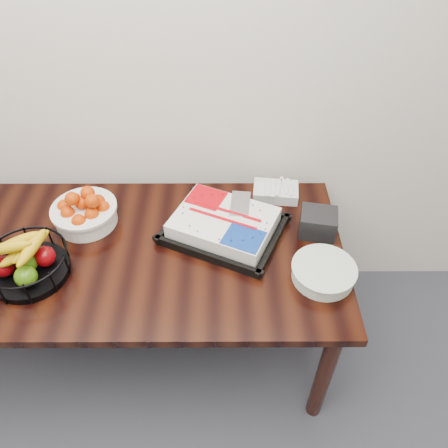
{
  "coord_description": "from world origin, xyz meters",
  "views": [
    {
      "loc": [
        0.38,
        0.72,
        2.12
      ],
      "look_at": [
        0.39,
        2.07,
        0.83
      ],
      "focal_mm": 35.0,
      "sensor_mm": 36.0,
      "label": 1
    }
  ],
  "objects_px": {
    "cake_tray": "(224,225)",
    "napkin_box": "(318,223)",
    "plate_stack": "(323,272)",
    "fruit_basket": "(27,262)",
    "table": "(136,262)",
    "tangerine_bowl": "(84,209)"
  },
  "relations": [
    {
      "from": "tangerine_bowl",
      "to": "napkin_box",
      "type": "height_order",
      "value": "tangerine_bowl"
    },
    {
      "from": "tangerine_bowl",
      "to": "table",
      "type": "bearing_deg",
      "value": -35.77
    },
    {
      "from": "cake_tray",
      "to": "tangerine_bowl",
      "type": "distance_m",
      "value": 0.63
    },
    {
      "from": "plate_stack",
      "to": "fruit_basket",
      "type": "bearing_deg",
      "value": 178.94
    },
    {
      "from": "cake_tray",
      "to": "tangerine_bowl",
      "type": "bearing_deg",
      "value": 173.74
    },
    {
      "from": "fruit_basket",
      "to": "plate_stack",
      "type": "bearing_deg",
      "value": -1.06
    },
    {
      "from": "cake_tray",
      "to": "tangerine_bowl",
      "type": "xyz_separation_m",
      "value": [
        -0.62,
        0.07,
        0.03
      ]
    },
    {
      "from": "table",
      "to": "napkin_box",
      "type": "distance_m",
      "value": 0.82
    },
    {
      "from": "table",
      "to": "cake_tray",
      "type": "bearing_deg",
      "value": 14.44
    },
    {
      "from": "fruit_basket",
      "to": "plate_stack",
      "type": "xyz_separation_m",
      "value": [
        1.17,
        -0.02,
        -0.04
      ]
    },
    {
      "from": "cake_tray",
      "to": "napkin_box",
      "type": "relative_size",
      "value": 3.84
    },
    {
      "from": "cake_tray",
      "to": "napkin_box",
      "type": "xyz_separation_m",
      "value": [
        0.41,
        0.0,
        0.01
      ]
    },
    {
      "from": "table",
      "to": "tangerine_bowl",
      "type": "relative_size",
      "value": 6.18
    },
    {
      "from": "cake_tray",
      "to": "fruit_basket",
      "type": "relative_size",
      "value": 1.81
    },
    {
      "from": "cake_tray",
      "to": "tangerine_bowl",
      "type": "height_order",
      "value": "tangerine_bowl"
    },
    {
      "from": "fruit_basket",
      "to": "cake_tray",
      "type": "bearing_deg",
      "value": 16.93
    },
    {
      "from": "plate_stack",
      "to": "table",
      "type": "bearing_deg",
      "value": 168.52
    },
    {
      "from": "table",
      "to": "fruit_basket",
      "type": "xyz_separation_m",
      "value": [
        -0.39,
        -0.14,
        0.16
      ]
    },
    {
      "from": "table",
      "to": "napkin_box",
      "type": "bearing_deg",
      "value": 7.17
    },
    {
      "from": "tangerine_bowl",
      "to": "napkin_box",
      "type": "bearing_deg",
      "value": -3.75
    },
    {
      "from": "cake_tray",
      "to": "plate_stack",
      "type": "distance_m",
      "value": 0.47
    },
    {
      "from": "cake_tray",
      "to": "plate_stack",
      "type": "xyz_separation_m",
      "value": [
        0.39,
        -0.26,
        -0.01
      ]
    }
  ]
}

